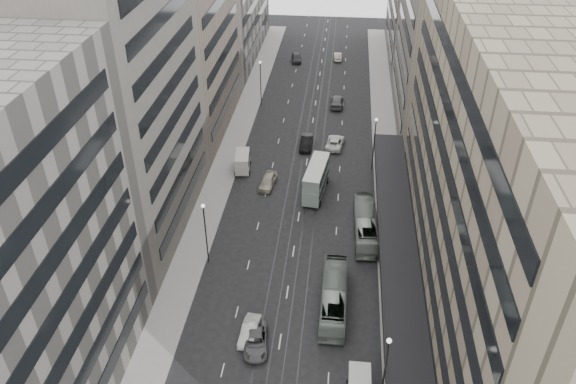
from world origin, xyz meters
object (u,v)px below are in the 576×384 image
at_px(sedan_2, 256,341).
at_px(sedan_1, 250,331).
at_px(bus_far, 365,225).
at_px(panel_van, 242,161).
at_px(bus_near, 334,297).
at_px(double_decker, 316,179).

bearing_deg(sedan_2, sedan_1, 116.85).
bearing_deg(bus_far, panel_van, -39.17).
distance_m(bus_far, sedan_1, 21.23).
distance_m(bus_near, sedan_2, 9.59).
distance_m(double_decker, sedan_1, 26.78).
relative_size(bus_near, double_decker, 1.33).
xyz_separation_m(double_decker, panel_van, (-11.07, 4.98, -0.87)).
xyz_separation_m(bus_near, sedan_1, (-8.20, -4.86, -0.81)).
bearing_deg(bus_near, bus_far, -104.27).
relative_size(sedan_1, sedan_2, 0.86).
xyz_separation_m(double_decker, sedan_2, (-4.17, -27.44, -1.68)).
xyz_separation_m(bus_near, double_decker, (-3.24, 21.40, 0.85)).
bearing_deg(sedan_2, double_decker, 74.13).
relative_size(bus_near, panel_van, 2.42).
bearing_deg(sedan_1, double_decker, 84.37).
bearing_deg(bus_near, panel_van, -61.09).
distance_m(double_decker, sedan_2, 27.80).
bearing_deg(double_decker, panel_van, 163.15).
bearing_deg(sedan_1, panel_van, 106.15).
bearing_deg(sedan_1, bus_far, 61.97).
xyz_separation_m(bus_near, sedan_2, (-7.40, -6.03, -0.83)).
relative_size(bus_far, sedan_2, 2.17).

